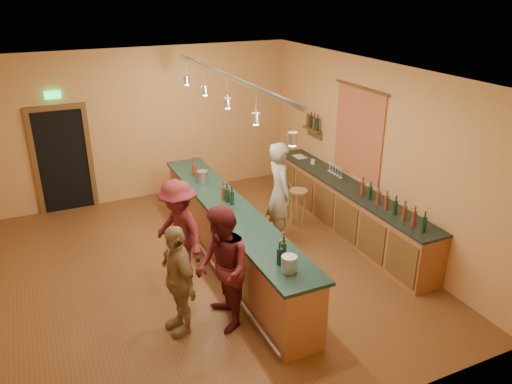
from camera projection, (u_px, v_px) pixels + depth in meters
name	position (u px, v px, depth m)	size (l,w,h in m)	color
floor	(201.00, 271.00, 8.21)	(7.00, 7.00, 0.00)	brown
ceiling	(192.00, 74.00, 6.97)	(6.50, 7.00, 0.02)	silver
wall_back	(144.00, 125.00, 10.52)	(6.50, 0.02, 3.20)	#C28D48
wall_front	(316.00, 306.00, 4.66)	(6.50, 0.02, 3.20)	#C28D48
wall_right	(371.00, 152.00, 8.84)	(0.02, 7.00, 3.20)	#C28D48
doorway	(63.00, 158.00, 10.03)	(1.15, 0.09, 2.48)	black
tapestry	(358.00, 133.00, 9.07)	(0.03, 1.40, 1.60)	#A9212B
bottle_shelf	(313.00, 124.00, 10.38)	(0.17, 0.55, 0.54)	#533318
back_counter	(348.00, 208.00, 9.32)	(0.60, 4.55, 1.27)	brown
tasting_bar	(230.00, 232.00, 8.18)	(0.73, 5.10, 1.38)	brown
pendant_track	(227.00, 87.00, 7.26)	(0.11, 4.60, 0.50)	silver
bartender	(280.00, 193.00, 8.83)	(0.68, 0.45, 1.87)	gray
customer_a	(222.00, 269.00, 6.60)	(0.86, 0.67, 1.77)	#59191E
customer_b	(178.00, 280.00, 6.55)	(0.92, 0.38, 1.57)	#997A51
customer_c	(179.00, 231.00, 7.72)	(1.08, 0.62, 1.67)	#59191E
bar_stool	(298.00, 197.00, 9.55)	(0.35, 0.35, 0.73)	#A9704C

